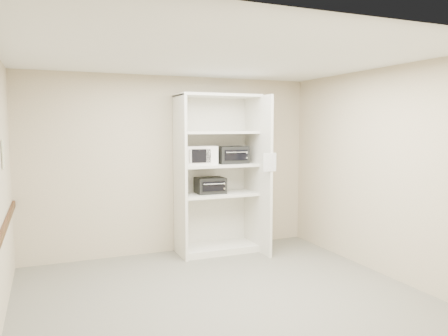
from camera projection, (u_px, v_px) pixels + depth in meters
name	position (u px, v px, depth m)	size (l,w,h in m)	color
floor	(222.00, 296.00, 4.99)	(4.50, 4.00, 0.01)	#636156
ceiling	(222.00, 56.00, 4.73)	(4.50, 4.00, 0.01)	white
wall_back	(173.00, 165.00, 6.71)	(4.50, 0.02, 2.70)	#CAB794
wall_front	(330.00, 212.00, 3.02)	(4.50, 0.02, 2.70)	#CAB794
wall_right	(381.00, 172.00, 5.71)	(0.02, 4.00, 2.70)	#CAB794
shelving_unit	(220.00, 179.00, 6.70)	(1.24, 0.92, 2.42)	white
microwave	(200.00, 155.00, 6.57)	(0.46, 0.35, 0.28)	white
toaster_oven_upper	(231.00, 155.00, 6.75)	(0.46, 0.34, 0.26)	black
toaster_oven_lower	(210.00, 185.00, 6.67)	(0.43, 0.33, 0.24)	black
paper_sign	(270.00, 162.00, 6.29)	(0.20, 0.01, 0.26)	white
chair_rail	(0.00, 239.00, 4.06)	(0.04, 3.98, 0.08)	#351D08
wall_poster	(3.00, 154.00, 4.74)	(0.01, 0.22, 0.31)	silver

